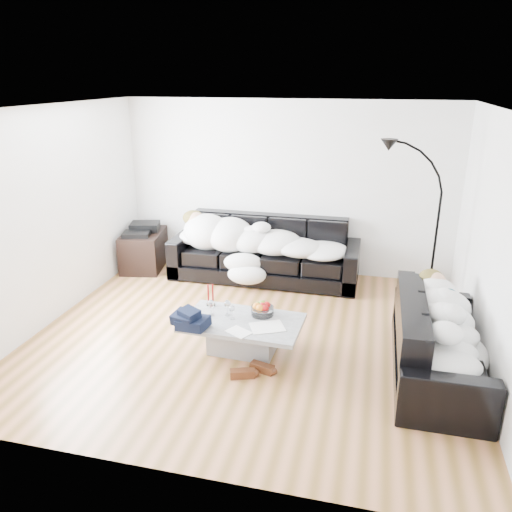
% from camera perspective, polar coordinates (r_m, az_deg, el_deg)
% --- Properties ---
extents(ground, '(5.00, 5.00, 0.00)m').
position_cam_1_polar(ground, '(6.00, -0.69, -9.06)').
color(ground, brown).
rests_on(ground, ground).
extents(wall_back, '(5.00, 0.02, 2.60)m').
position_cam_1_polar(wall_back, '(7.62, 3.51, 7.72)').
color(wall_back, silver).
rests_on(wall_back, ground).
extents(wall_left, '(0.02, 4.50, 2.60)m').
position_cam_1_polar(wall_left, '(6.55, -22.48, 4.19)').
color(wall_left, silver).
rests_on(wall_left, ground).
extents(wall_right, '(0.02, 4.50, 2.60)m').
position_cam_1_polar(wall_right, '(5.46, 25.58, 0.77)').
color(wall_right, silver).
rests_on(wall_right, ground).
extents(ceiling, '(5.00, 5.00, 0.00)m').
position_cam_1_polar(ceiling, '(5.26, -0.81, 16.56)').
color(ceiling, white).
rests_on(ceiling, ground).
extents(sofa_back, '(2.78, 0.96, 0.91)m').
position_cam_1_polar(sofa_back, '(7.46, 0.98, 0.74)').
color(sofa_back, black).
rests_on(sofa_back, ground).
extents(sofa_right, '(0.84, 1.97, 0.80)m').
position_cam_1_polar(sofa_right, '(5.44, 20.21, -8.89)').
color(sofa_right, black).
rests_on(sofa_right, ground).
extents(sleeper_back, '(2.36, 0.81, 0.47)m').
position_cam_1_polar(sleeper_back, '(7.35, 0.90, 2.09)').
color(sleeper_back, white).
rests_on(sleeper_back, sofa_back).
extents(sleeper_right, '(0.71, 1.68, 0.41)m').
position_cam_1_polar(sleeper_right, '(5.34, 20.50, -6.74)').
color(sleeper_right, white).
rests_on(sleeper_right, sofa_right).
extents(teal_cushion, '(0.42, 0.38, 0.20)m').
position_cam_1_polar(teal_cushion, '(5.85, 19.44, -3.26)').
color(teal_cushion, '#0B444D').
rests_on(teal_cushion, sofa_right).
extents(coffee_table, '(1.33, 0.81, 0.38)m').
position_cam_1_polar(coffee_table, '(5.61, -1.54, -9.09)').
color(coffee_table, '#939699').
rests_on(coffee_table, ground).
extents(fruit_bowl, '(0.26, 0.26, 0.16)m').
position_cam_1_polar(fruit_bowl, '(5.61, 0.73, -6.01)').
color(fruit_bowl, white).
rests_on(fruit_bowl, coffee_table).
extents(wine_glass_a, '(0.09, 0.09, 0.18)m').
position_cam_1_polar(wine_glass_a, '(5.60, -3.28, -5.94)').
color(wine_glass_a, white).
rests_on(wine_glass_a, coffee_table).
extents(wine_glass_b, '(0.10, 0.10, 0.18)m').
position_cam_1_polar(wine_glass_b, '(5.61, -5.17, -5.92)').
color(wine_glass_b, white).
rests_on(wine_glass_b, coffee_table).
extents(wine_glass_c, '(0.08, 0.08, 0.16)m').
position_cam_1_polar(wine_glass_c, '(5.52, -2.74, -6.46)').
color(wine_glass_c, white).
rests_on(wine_glass_c, coffee_table).
extents(candle_left, '(0.05, 0.05, 0.27)m').
position_cam_1_polar(candle_left, '(5.83, -5.47, -4.48)').
color(candle_left, maroon).
rests_on(candle_left, coffee_table).
extents(candle_right, '(0.06, 0.06, 0.27)m').
position_cam_1_polar(candle_right, '(5.82, -4.96, -4.47)').
color(candle_right, maroon).
rests_on(candle_right, coffee_table).
extents(newspaper_a, '(0.44, 0.40, 0.01)m').
position_cam_1_polar(newspaper_a, '(5.38, 1.28, -8.09)').
color(newspaper_a, silver).
rests_on(newspaper_a, coffee_table).
extents(newspaper_b, '(0.30, 0.28, 0.01)m').
position_cam_1_polar(newspaper_b, '(5.28, -2.00, -8.64)').
color(newspaper_b, silver).
rests_on(newspaper_b, coffee_table).
extents(navy_jacket, '(0.37, 0.32, 0.17)m').
position_cam_1_polar(navy_jacket, '(5.33, -7.71, -6.63)').
color(navy_jacket, black).
rests_on(navy_jacket, coffee_table).
extents(shoes, '(0.47, 0.37, 0.10)m').
position_cam_1_polar(shoes, '(5.27, -0.48, -12.95)').
color(shoes, '#472311').
rests_on(shoes, ground).
extents(av_cabinet, '(0.73, 0.95, 0.59)m').
position_cam_1_polar(av_cabinet, '(8.13, -12.69, 0.67)').
color(av_cabinet, black).
rests_on(av_cabinet, ground).
extents(stereo, '(0.51, 0.44, 0.13)m').
position_cam_1_polar(stereo, '(8.02, -12.88, 3.10)').
color(stereo, black).
rests_on(stereo, av_cabinet).
extents(floor_lamp, '(0.73, 0.35, 1.94)m').
position_cam_1_polar(floor_lamp, '(6.63, 19.82, 1.69)').
color(floor_lamp, black).
rests_on(floor_lamp, ground).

